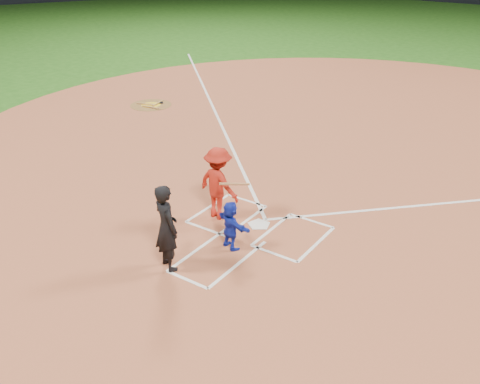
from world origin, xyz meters
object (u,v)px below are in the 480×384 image
Objects in this scene: catcher at (231,225)px; batter_at_plate at (218,183)px; home_plate at (259,224)px; umpire at (166,228)px; on_deck_circle at (151,105)px.

batter_at_plate is (-1.10, 1.02, 0.35)m from catcher.
home_plate is 1.44m from batter_at_plate.
batter_at_plate is (-1.07, -0.22, 0.93)m from home_plate.
batter_at_plate reaches higher than home_plate.
home_plate is at bearing -81.02° from umpire.
umpire is (-0.64, -2.64, 0.97)m from home_plate.
on_deck_circle is (-9.07, 5.84, -0.00)m from home_plate.
batter_at_plate is at bearing 11.41° from home_plate.
umpire is at bearing 83.52° from catcher.
umpire is at bearing -45.15° from on_deck_circle.
catcher reaches higher than on_deck_circle.
home_plate is 0.32× the size of batter_at_plate.
catcher reaches higher than home_plate.
batter_at_plate reaches higher than catcher.
umpire is 1.05× the size of batter_at_plate.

